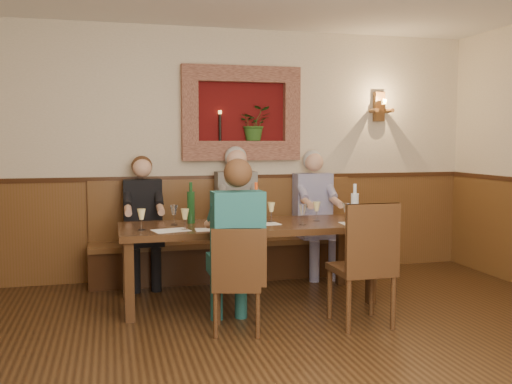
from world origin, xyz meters
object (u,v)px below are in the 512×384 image
(dining_table, at_px, (247,232))
(wine_bottle_green_a, at_px, (256,207))
(person_chair_front, at_px, (236,259))
(person_bench_left, at_px, (144,233))
(chair_near_right, at_px, (362,289))
(spittoon_bucket, at_px, (240,211))
(water_bottle, at_px, (355,208))
(person_bench_mid, at_px, (238,225))
(wine_bottle_green_b, at_px, (191,206))
(chair_near_left, at_px, (237,302))
(person_bench_right, at_px, (315,224))
(bench, at_px, (228,249))

(dining_table, bearing_deg, wine_bottle_green_a, -38.90)
(person_chair_front, xyz_separation_m, wine_bottle_green_a, (0.36, 0.72, 0.34))
(person_bench_left, bearing_deg, chair_near_right, -46.29)
(dining_table, distance_m, spittoon_bucket, 0.26)
(person_chair_front, height_order, water_bottle, person_chair_front)
(dining_table, xyz_separation_m, person_bench_mid, (0.09, 0.84, -0.06))
(dining_table, bearing_deg, wine_bottle_green_b, 159.06)
(chair_near_left, relative_size, chair_near_right, 0.83)
(person_bench_left, height_order, wine_bottle_green_b, person_bench_left)
(wine_bottle_green_b, height_order, water_bottle, wine_bottle_green_b)
(person_chair_front, bearing_deg, wine_bottle_green_b, 103.02)
(chair_near_left, height_order, wine_bottle_green_a, wine_bottle_green_a)
(chair_near_right, height_order, person_bench_mid, person_bench_mid)
(person_bench_right, relative_size, person_chair_front, 1.02)
(person_bench_left, bearing_deg, person_chair_front, -68.30)
(chair_near_left, distance_m, spittoon_bucket, 1.00)
(spittoon_bucket, xyz_separation_m, wine_bottle_green_b, (-0.42, 0.31, 0.02))
(bench, relative_size, wine_bottle_green_a, 7.46)
(chair_near_left, distance_m, person_chair_front, 0.34)
(spittoon_bucket, xyz_separation_m, water_bottle, (1.05, -0.22, 0.02))
(person_bench_mid, xyz_separation_m, wine_bottle_green_b, (-0.60, -0.64, 0.30))
(dining_table, relative_size, wine_bottle_green_a, 5.97)
(person_bench_left, relative_size, wine_bottle_green_a, 3.44)
(person_bench_left, height_order, person_bench_mid, person_bench_mid)
(person_chair_front, height_order, wine_bottle_green_b, person_chair_front)
(bench, height_order, wine_bottle_green_a, wine_bottle_green_a)
(chair_near_right, relative_size, wine_bottle_green_b, 2.64)
(dining_table, xyz_separation_m, person_bench_right, (1.00, 0.84, -0.08))
(dining_table, relative_size, person_chair_front, 1.71)
(wine_bottle_green_b, bearing_deg, person_bench_left, 123.02)
(person_bench_left, distance_m, person_chair_front, 1.74)
(chair_near_right, xyz_separation_m, person_bench_left, (-1.69, 1.77, 0.27))
(dining_table, relative_size, spittoon_bucket, 8.59)
(chair_near_right, xyz_separation_m, spittoon_bucket, (-0.86, 0.82, 0.59))
(bench, relative_size, person_bench_right, 2.09)
(person_bench_left, distance_m, water_bottle, 2.25)
(chair_near_right, distance_m, spittoon_bucket, 1.32)
(chair_near_left, distance_m, person_bench_mid, 1.78)
(water_bottle, bearing_deg, chair_near_left, -157.02)
(person_bench_mid, bearing_deg, person_bench_right, 0.09)
(bench, relative_size, person_bench_left, 2.17)
(chair_near_right, distance_m, person_bench_mid, 1.92)
(chair_near_right, distance_m, water_bottle, 0.88)
(chair_near_right, bearing_deg, wine_bottle_green_b, 138.23)
(water_bottle, bearing_deg, bench, 126.95)
(dining_table, height_order, wine_bottle_green_a, wine_bottle_green_a)
(spittoon_bucket, bearing_deg, bench, 84.93)
(chair_near_left, distance_m, person_bench_left, 1.84)
(wine_bottle_green_b, distance_m, water_bottle, 1.56)
(dining_table, relative_size, chair_near_left, 2.76)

